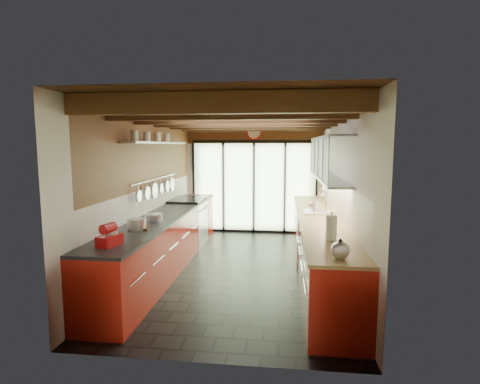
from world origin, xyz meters
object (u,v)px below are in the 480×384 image
(paper_towel, at_px, (331,228))
(soap_bottle, at_px, (316,204))
(bowl, at_px, (314,204))
(stand_mixer, at_px, (110,237))
(kettle, at_px, (340,249))

(paper_towel, xyz_separation_m, soap_bottle, (0.00, 2.16, -0.05))
(paper_towel, distance_m, bowl, 2.67)
(stand_mixer, distance_m, paper_towel, 2.59)
(stand_mixer, distance_m, bowl, 4.08)
(paper_towel, xyz_separation_m, bowl, (0.00, 2.67, -0.12))
(stand_mixer, bearing_deg, paper_towel, 11.71)
(paper_towel, height_order, soap_bottle, paper_towel)
(stand_mixer, height_order, bowl, stand_mixer)
(soap_bottle, bearing_deg, paper_towel, -90.00)
(stand_mixer, height_order, paper_towel, paper_towel)
(kettle, xyz_separation_m, paper_towel, (0.00, 0.73, 0.05))
(kettle, bearing_deg, stand_mixer, 175.48)
(kettle, relative_size, soap_bottle, 1.28)
(bowl, bearing_deg, kettle, -90.00)
(stand_mixer, bearing_deg, bowl, 51.51)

